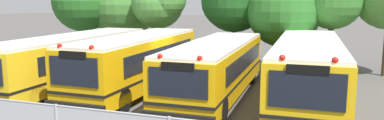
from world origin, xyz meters
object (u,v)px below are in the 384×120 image
at_px(school_bus_1, 137,61).
at_px(school_bus_3, 308,69).
at_px(tree_3, 232,0).
at_px(school_bus_2, 217,67).
at_px(tree_2, 160,2).
at_px(school_bus_0, 73,59).
at_px(tree_4, 287,10).
at_px(tree_1, 125,4).

xyz_separation_m(school_bus_1, school_bus_3, (7.53, 0.44, 0.01)).
xyz_separation_m(school_bus_1, tree_3, (2.64, 7.93, 2.78)).
xyz_separation_m(school_bus_2, tree_2, (-5.67, 6.93, 2.75)).
bearing_deg(school_bus_0, school_bus_2, -177.00).
bearing_deg(tree_2, school_bus_3, -35.54).
bearing_deg(school_bus_1, school_bus_2, -175.28).
bearing_deg(tree_2, tree_3, 8.98).
xyz_separation_m(school_bus_3, tree_2, (-9.47, 6.77, 2.66)).
xyz_separation_m(tree_2, tree_3, (4.58, 0.72, 0.12)).
relative_size(school_bus_0, tree_2, 1.87).
xyz_separation_m(school_bus_2, tree_3, (-1.09, 7.65, 2.87)).
bearing_deg(tree_4, tree_2, 179.12).
bearing_deg(tree_3, tree_2, -171.02).
height_order(school_bus_1, tree_4, tree_4).
height_order(tree_2, tree_4, tree_2).
xyz_separation_m(school_bus_2, tree_1, (-9.36, 9.02, 2.54)).
bearing_deg(tree_2, school_bus_0, -102.11).
height_order(school_bus_2, tree_4, tree_4).
relative_size(tree_2, tree_4, 1.00).
xyz_separation_m(school_bus_1, school_bus_2, (3.73, 0.27, -0.09)).
xyz_separation_m(school_bus_0, school_bus_2, (7.22, 0.31, -0.04)).
distance_m(school_bus_2, tree_1, 13.24).
height_order(tree_1, tree_2, tree_1).
height_order(school_bus_1, tree_3, tree_3).
distance_m(school_bus_1, school_bus_3, 7.54).
distance_m(tree_2, tree_4, 8.00).
height_order(school_bus_0, school_bus_1, school_bus_1).
relative_size(school_bus_0, tree_1, 1.68).
distance_m(school_bus_3, tree_2, 11.94).
xyz_separation_m(school_bus_1, tree_4, (6.04, 7.08, 2.20)).
bearing_deg(school_bus_1, school_bus_0, 1.04).
bearing_deg(school_bus_1, tree_4, -129.98).
height_order(school_bus_3, tree_3, tree_3).
distance_m(school_bus_2, tree_3, 8.25).
distance_m(school_bus_2, tree_4, 7.54).
height_order(school_bus_1, school_bus_2, school_bus_1).
bearing_deg(tree_1, school_bus_2, -43.91).
bearing_deg(tree_1, school_bus_3, -33.92).
distance_m(school_bus_0, tree_1, 9.89).
relative_size(school_bus_0, school_bus_1, 1.13).
height_order(school_bus_1, school_bus_3, school_bus_3).
distance_m(school_bus_0, tree_2, 7.88).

